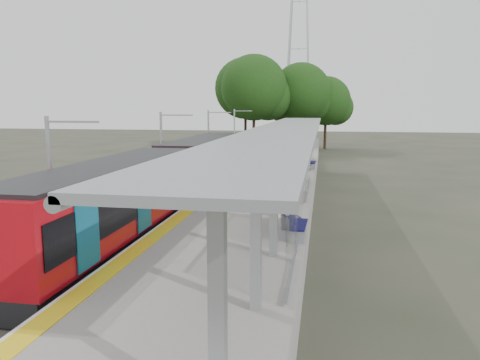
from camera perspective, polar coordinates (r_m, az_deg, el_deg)
name	(u,v)px	position (r m, az deg, el deg)	size (l,w,h in m)	color
trackbed	(195,195)	(30.01, -5.51, -1.84)	(3.00, 70.00, 0.24)	#59544C
platform	(265,191)	(29.07, 3.06, -1.40)	(6.00, 50.00, 1.00)	gray
tactile_strip	(225,182)	(29.39, -1.87, -0.26)	(0.60, 50.00, 0.02)	yellow
end_fence	(292,143)	(53.60, 6.36, 4.53)	(6.00, 0.10, 1.20)	#9EA0A5
train	(169,177)	(25.03, -8.60, 0.42)	(2.74, 27.60, 3.62)	black
canopy	(287,136)	(24.68, 5.76, 5.37)	(3.27, 38.00, 3.66)	#9EA0A5
pylon	(299,25)	(82.57, 7.21, 18.20)	(8.00, 4.00, 38.00)	#9EA0A5
tree_cluster	(276,92)	(61.87, 4.45, 10.62)	(17.99, 13.55, 12.17)	#382316
catenary_masts	(163,153)	(29.18, -9.37, 3.32)	(2.08, 48.16, 5.40)	#9EA0A5
bench_near	(296,222)	(17.08, 6.88, -5.08)	(0.58, 1.73, 1.17)	#120F4E
bench_mid	(285,211)	(18.87, 5.54, -3.78)	(1.16, 1.69, 1.12)	#120F4E
bench_far	(311,161)	(36.10, 8.64, 2.32)	(0.62, 1.70, 1.14)	#120F4E
info_pillar_near	(278,200)	(20.30, 4.63, -2.45)	(0.38, 0.38, 1.68)	beige
info_pillar_far	(278,170)	(30.04, 4.63, 1.22)	(0.36, 0.36, 1.59)	beige
litter_bin	(273,193)	(23.65, 4.04, -1.54)	(0.42, 0.42, 0.86)	#9EA0A5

